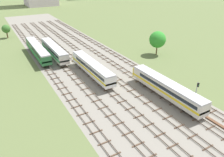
# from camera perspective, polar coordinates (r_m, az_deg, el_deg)

# --- Properties ---
(ground_plane) EXTENTS (480.00, 480.00, 0.00)m
(ground_plane) POSITION_cam_1_polar(r_m,az_deg,el_deg) (69.23, -8.05, 5.04)
(ground_plane) COLOR #5B6B3D
(ballast_bed) EXTENTS (26.51, 176.00, 0.01)m
(ballast_bed) POSITION_cam_1_polar(r_m,az_deg,el_deg) (69.23, -8.05, 5.04)
(ballast_bed) COLOR gray
(ballast_bed) RESTS_ON ground
(track_far_left) EXTENTS (2.40, 126.00, 0.29)m
(track_far_left) POSITION_cam_1_polar(r_m,az_deg,el_deg) (67.12, -17.29, 3.51)
(track_far_left) COLOR #47382D
(track_far_left) RESTS_ON ground
(track_left) EXTENTS (2.40, 126.00, 0.29)m
(track_left) POSITION_cam_1_polar(r_m,az_deg,el_deg) (68.08, -13.64, 4.29)
(track_left) COLOR #47382D
(track_left) RESTS_ON ground
(track_centre_left) EXTENTS (2.40, 126.00, 0.29)m
(track_centre_left) POSITION_cam_1_polar(r_m,az_deg,el_deg) (69.33, -10.10, 5.04)
(track_centre_left) COLOR #47382D
(track_centre_left) RESTS_ON ground
(track_centre) EXTENTS (2.40, 126.00, 0.29)m
(track_centre) POSITION_cam_1_polar(r_m,az_deg,el_deg) (70.84, -6.68, 5.74)
(track_centre) COLOR #47382D
(track_centre) RESTS_ON ground
(track_centre_right) EXTENTS (2.40, 126.00, 0.29)m
(track_centre_right) POSITION_cam_1_polar(r_m,az_deg,el_deg) (72.60, -3.42, 6.39)
(track_centre_right) COLOR #47382D
(track_centre_right) RESTS_ON ground
(track_right) EXTENTS (2.40, 126.00, 0.29)m
(track_right) POSITION_cam_1_polar(r_m,az_deg,el_deg) (74.59, -0.31, 6.99)
(track_right) COLOR #47382D
(track_right) RESTS_ON ground
(diesel_railcar_centre_right_nearest) EXTENTS (2.96, 20.50, 3.80)m
(diesel_railcar_centre_right_nearest) POSITION_cam_1_polar(r_m,az_deg,el_deg) (47.67, 14.05, -2.30)
(diesel_railcar_centre_right_nearest) COLOR beige
(diesel_railcar_centre_right_nearest) RESTS_ON ground
(diesel_railcar_centre_left_near) EXTENTS (2.96, 20.50, 3.80)m
(diesel_railcar_centre_left_near) POSITION_cam_1_polar(r_m,az_deg,el_deg) (56.36, -5.24, 2.99)
(diesel_railcar_centre_left_near) COLOR white
(diesel_railcar_centre_left_near) RESTS_ON ground
(diesel_railcar_left_mid) EXTENTS (2.96, 20.50, 3.80)m
(diesel_railcar_left_mid) POSITION_cam_1_polar(r_m,az_deg,el_deg) (71.31, -14.93, 7.26)
(diesel_railcar_left_mid) COLOR beige
(diesel_railcar_left_mid) RESTS_ON ground
(passenger_coach_far_left_midfar) EXTENTS (2.96, 22.00, 3.80)m
(passenger_coach_far_left_midfar) POSITION_cam_1_polar(r_m,az_deg,el_deg) (73.05, -18.96, 7.18)
(passenger_coach_far_left_midfar) COLOR #286638
(passenger_coach_far_left_midfar) RESTS_ON ground
(signal_post_nearest) EXTENTS (0.28, 0.47, 5.84)m
(signal_post_nearest) POSITION_cam_1_polar(r_m,az_deg,el_deg) (45.38, 21.23, -3.37)
(signal_post_nearest) COLOR gray
(signal_post_nearest) RESTS_ON ground
(lineside_tree_0) EXTENTS (3.34, 3.34, 5.51)m
(lineside_tree_0) POSITION_cam_1_polar(r_m,az_deg,el_deg) (100.29, -26.06, 11.61)
(lineside_tree_0) COLOR #4C331E
(lineside_tree_0) RESTS_ON ground
(lineside_tree_1) EXTENTS (5.32, 5.32, 7.80)m
(lineside_tree_1) POSITION_cam_1_polar(r_m,az_deg,el_deg) (72.33, 11.86, 9.96)
(lineside_tree_1) COLOR #4C331E
(lineside_tree_1) RESTS_ON ground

